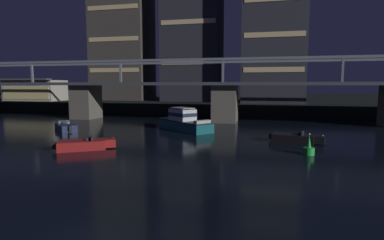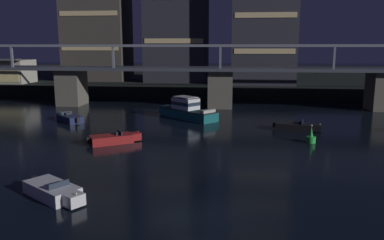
% 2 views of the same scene
% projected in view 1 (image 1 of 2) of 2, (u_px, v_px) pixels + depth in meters
% --- Properties ---
extents(far_riverbank, '(240.00, 80.00, 2.20)m').
position_uv_depth(far_riverbank, '(244.00, 100.00, 94.31)').
color(far_riverbank, black).
rests_on(far_riverbank, ground).
extents(river_bridge, '(99.58, 6.40, 9.38)m').
position_uv_depth(river_bridge, '(225.00, 95.00, 47.46)').
color(river_bridge, '#605B51').
rests_on(river_bridge, ground).
extents(tower_west_low, '(12.49, 9.63, 33.55)m').
position_uv_depth(tower_west_low, '(122.00, 27.00, 71.61)').
color(tower_west_low, '#423D38').
rests_on(tower_west_low, far_riverbank).
extents(tower_west_tall, '(12.10, 8.91, 40.20)m').
position_uv_depth(tower_west_tall, '(193.00, 6.00, 65.99)').
color(tower_west_tall, '#282833').
rests_on(tower_west_tall, far_riverbank).
extents(tower_central, '(11.44, 8.98, 31.05)m').
position_uv_depth(tower_central, '(274.00, 21.00, 58.94)').
color(tower_central, '#282833').
rests_on(tower_central, far_riverbank).
extents(waterfront_pavilion, '(12.40, 7.40, 4.70)m').
position_uv_depth(waterfront_pavilion, '(35.00, 90.00, 68.49)').
color(waterfront_pavilion, '#B2AD9E').
rests_on(waterfront_pavilion, far_riverbank).
extents(cabin_cruiser_near_left, '(8.29, 7.50, 2.79)m').
position_uv_depth(cabin_cruiser_near_left, '(184.00, 122.00, 39.14)').
color(cabin_cruiser_near_left, '#196066').
rests_on(cabin_cruiser_near_left, ground).
extents(speedboat_near_right, '(4.82, 3.72, 1.16)m').
position_uv_depth(speedboat_near_right, '(84.00, 145.00, 27.34)').
color(speedboat_near_right, maroon).
rests_on(speedboat_near_right, ground).
extents(speedboat_mid_center, '(5.20, 2.70, 1.16)m').
position_uv_depth(speedboat_mid_center, '(296.00, 138.00, 30.62)').
color(speedboat_mid_center, black).
rests_on(speedboat_mid_center, ground).
extents(speedboat_far_center, '(4.50, 4.26, 1.16)m').
position_uv_depth(speedboat_far_center, '(65.00, 127.00, 38.95)').
color(speedboat_far_center, '#19234C').
rests_on(speedboat_far_center, ground).
extents(channel_buoy, '(0.90, 0.90, 1.76)m').
position_uv_depth(channel_buoy, '(309.00, 149.00, 25.24)').
color(channel_buoy, green).
rests_on(channel_buoy, ground).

